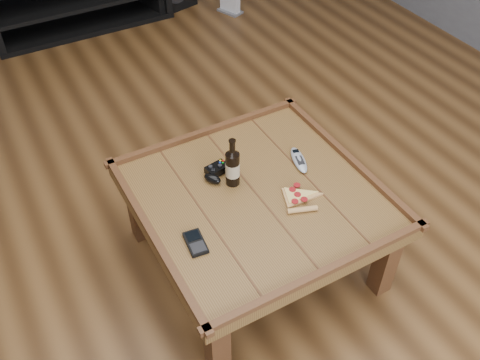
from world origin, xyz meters
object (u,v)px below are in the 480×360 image
smartphone (196,243)px  remote_control (299,160)px  coffee_table (257,204)px  pizza_slice (298,198)px  beer_bottle (233,166)px  game_controller (220,172)px

smartphone → remote_control: 0.66m
coffee_table → smartphone: bearing=-161.1°
pizza_slice → remote_control: 0.24m
coffee_table → smartphone: coffee_table is taller
beer_bottle → remote_control: size_ratio=1.27×
coffee_table → game_controller: game_controller is taller
coffee_table → beer_bottle: 0.20m
smartphone → game_controller: bearing=55.5°
coffee_table → game_controller: 0.22m
beer_bottle → remote_control: (0.33, -0.03, -0.08)m
coffee_table → remote_control: remote_control is taller
beer_bottle → remote_control: 0.34m
coffee_table → pizza_slice: coffee_table is taller
smartphone → pizza_slice: bearing=7.6°
beer_bottle → smartphone: bearing=-141.4°
pizza_slice → coffee_table: bearing=161.1°
smartphone → beer_bottle: bearing=45.1°
game_controller → remote_control: bearing=-25.3°
game_controller → remote_control: (0.36, -0.10, -0.01)m
remote_control → game_controller: bearing=-178.8°
pizza_slice → remote_control: bearing=75.4°
game_controller → pizza_slice: size_ratio=0.65×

